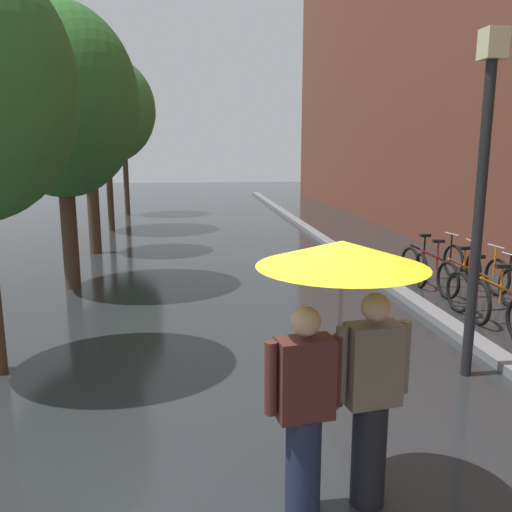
{
  "coord_description": "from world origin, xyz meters",
  "views": [
    {
      "loc": [
        -0.63,
        -3.86,
        2.67
      ],
      "look_at": [
        0.16,
        2.58,
        1.35
      ],
      "focal_mm": 37.0,
      "sensor_mm": 36.0,
      "label": 1
    }
  ],
  "objects_px": {
    "parked_bicycle_5": "(432,261)",
    "street_lamp_post": "(482,181)",
    "street_tree_3": "(105,110)",
    "parked_bicycle_4": "(447,269)",
    "couple_under_umbrella": "(340,331)",
    "street_tree_2": "(87,100)",
    "street_tree_1": "(60,102)",
    "parked_bicycle_3": "(473,277)",
    "street_tree_4": "(123,112)",
    "parked_bicycle_2": "(486,288)"
  },
  "relations": [
    {
      "from": "street_tree_2",
      "to": "parked_bicycle_5",
      "type": "distance_m",
      "value": 9.05
    },
    {
      "from": "parked_bicycle_3",
      "to": "street_lamp_post",
      "type": "xyz_separation_m",
      "value": [
        -1.83,
        -3.19,
        1.94
      ]
    },
    {
      "from": "parked_bicycle_2",
      "to": "parked_bicycle_4",
      "type": "distance_m",
      "value": 1.47
    },
    {
      "from": "street_tree_1",
      "to": "street_tree_3",
      "type": "relative_size",
      "value": 0.95
    },
    {
      "from": "street_tree_3",
      "to": "parked_bicycle_4",
      "type": "height_order",
      "value": "street_tree_3"
    },
    {
      "from": "street_tree_1",
      "to": "street_tree_2",
      "type": "bearing_deg",
      "value": 92.81
    },
    {
      "from": "street_tree_2",
      "to": "couple_under_umbrella",
      "type": "relative_size",
      "value": 2.48
    },
    {
      "from": "parked_bicycle_4",
      "to": "couple_under_umbrella",
      "type": "distance_m",
      "value": 7.26
    },
    {
      "from": "street_tree_1",
      "to": "street_lamp_post",
      "type": "relative_size",
      "value": 1.35
    },
    {
      "from": "street_tree_1",
      "to": "parked_bicycle_3",
      "type": "bearing_deg",
      "value": -12.04
    },
    {
      "from": "street_tree_2",
      "to": "street_lamp_post",
      "type": "relative_size",
      "value": 1.3
    },
    {
      "from": "parked_bicycle_2",
      "to": "street_tree_4",
      "type": "bearing_deg",
      "value": 117.95
    },
    {
      "from": "parked_bicycle_5",
      "to": "street_tree_1",
      "type": "bearing_deg",
      "value": 178.85
    },
    {
      "from": "street_tree_1",
      "to": "couple_under_umbrella",
      "type": "bearing_deg",
      "value": -64.04
    },
    {
      "from": "street_tree_2",
      "to": "street_tree_4",
      "type": "distance_m",
      "value": 8.2
    },
    {
      "from": "street_tree_3",
      "to": "parked_bicycle_4",
      "type": "xyz_separation_m",
      "value": [
        7.57,
        -8.35,
        -3.52
      ]
    },
    {
      "from": "street_tree_3",
      "to": "street_lamp_post",
      "type": "bearing_deg",
      "value": -64.31
    },
    {
      "from": "street_tree_1",
      "to": "couple_under_umbrella",
      "type": "xyz_separation_m",
      "value": [
        3.37,
        -6.92,
        -2.11
      ]
    },
    {
      "from": "street_tree_4",
      "to": "street_lamp_post",
      "type": "distance_m",
      "value": 17.67
    },
    {
      "from": "street_tree_1",
      "to": "street_tree_3",
      "type": "bearing_deg",
      "value": 92.43
    },
    {
      "from": "parked_bicycle_2",
      "to": "street_lamp_post",
      "type": "relative_size",
      "value": 0.29
    },
    {
      "from": "parked_bicycle_5",
      "to": "couple_under_umbrella",
      "type": "height_order",
      "value": "couple_under_umbrella"
    },
    {
      "from": "street_tree_2",
      "to": "street_tree_3",
      "type": "height_order",
      "value": "street_tree_3"
    },
    {
      "from": "street_tree_2",
      "to": "parked_bicycle_2",
      "type": "height_order",
      "value": "street_tree_2"
    },
    {
      "from": "street_tree_3",
      "to": "street_lamp_post",
      "type": "xyz_separation_m",
      "value": [
        5.89,
        -12.24,
        -1.58
      ]
    },
    {
      "from": "parked_bicycle_3",
      "to": "couple_under_umbrella",
      "type": "xyz_separation_m",
      "value": [
        -4.04,
        -5.34,
        1.03
      ]
    },
    {
      "from": "street_tree_3",
      "to": "parked_bicycle_2",
      "type": "relative_size",
      "value": 4.88
    },
    {
      "from": "street_tree_1",
      "to": "street_tree_4",
      "type": "xyz_separation_m",
      "value": [
        -0.29,
        11.79,
        0.6
      ]
    },
    {
      "from": "street_tree_4",
      "to": "couple_under_umbrella",
      "type": "relative_size",
      "value": 2.74
    },
    {
      "from": "street_tree_1",
      "to": "couple_under_umbrella",
      "type": "relative_size",
      "value": 2.58
    },
    {
      "from": "couple_under_umbrella",
      "to": "street_lamp_post",
      "type": "relative_size",
      "value": 0.52
    },
    {
      "from": "parked_bicycle_5",
      "to": "couple_under_umbrella",
      "type": "xyz_separation_m",
      "value": [
        -3.93,
        -6.77,
        1.03
      ]
    },
    {
      "from": "parked_bicycle_4",
      "to": "parked_bicycle_3",
      "type": "bearing_deg",
      "value": -78.04
    },
    {
      "from": "parked_bicycle_4",
      "to": "parked_bicycle_5",
      "type": "xyz_separation_m",
      "value": [
        0.04,
        0.73,
        0.0
      ]
    },
    {
      "from": "parked_bicycle_5",
      "to": "street_lamp_post",
      "type": "relative_size",
      "value": 0.3
    },
    {
      "from": "street_tree_2",
      "to": "parked_bicycle_5",
      "type": "height_order",
      "value": "street_tree_2"
    },
    {
      "from": "parked_bicycle_3",
      "to": "parked_bicycle_4",
      "type": "distance_m",
      "value": 0.72
    },
    {
      "from": "street_tree_1",
      "to": "parked_bicycle_4",
      "type": "xyz_separation_m",
      "value": [
        7.26,
        -0.88,
        -3.14
      ]
    },
    {
      "from": "street_tree_4",
      "to": "parked_bicycle_2",
      "type": "height_order",
      "value": "street_tree_4"
    },
    {
      "from": "street_tree_2",
      "to": "street_tree_4",
      "type": "height_order",
      "value": "street_tree_4"
    },
    {
      "from": "parked_bicycle_2",
      "to": "parked_bicycle_5",
      "type": "height_order",
      "value": "same"
    },
    {
      "from": "street_tree_3",
      "to": "parked_bicycle_2",
      "type": "bearing_deg",
      "value": -52.53
    },
    {
      "from": "parked_bicycle_3",
      "to": "parked_bicycle_4",
      "type": "xyz_separation_m",
      "value": [
        -0.15,
        0.7,
        0.0
      ]
    },
    {
      "from": "street_tree_4",
      "to": "parked_bicycle_5",
      "type": "relative_size",
      "value": 4.82
    },
    {
      "from": "parked_bicycle_4",
      "to": "street_lamp_post",
      "type": "bearing_deg",
      "value": -113.36
    },
    {
      "from": "street_tree_4",
      "to": "street_lamp_post",
      "type": "relative_size",
      "value": 1.43
    },
    {
      "from": "street_tree_2",
      "to": "parked_bicycle_2",
      "type": "relative_size",
      "value": 4.44
    },
    {
      "from": "street_tree_2",
      "to": "street_lamp_post",
      "type": "xyz_separation_m",
      "value": [
        5.75,
        -8.37,
        -1.53
      ]
    },
    {
      "from": "street_tree_1",
      "to": "street_tree_4",
      "type": "distance_m",
      "value": 11.81
    },
    {
      "from": "street_tree_3",
      "to": "couple_under_umbrella",
      "type": "distance_m",
      "value": 15.06
    }
  ]
}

